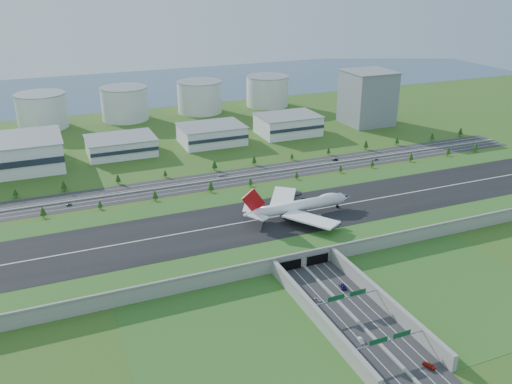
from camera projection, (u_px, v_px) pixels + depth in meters
name	position (u px, v px, depth m)	size (l,w,h in m)	color
ground	(268.00, 230.00, 344.60)	(1200.00, 1200.00, 0.00)	#274E18
airfield_deck	(268.00, 224.00, 342.95)	(520.00, 100.00, 9.20)	gray
underpass_road	(351.00, 309.00, 258.38)	(38.80, 120.40, 8.00)	#28282B
sign_gantry_near	(347.00, 298.00, 260.77)	(38.70, 0.70, 9.80)	gray
sign_gantry_far	(390.00, 341.00, 230.88)	(38.70, 0.70, 9.80)	gray
north_expressway	(219.00, 180.00, 425.71)	(560.00, 36.00, 0.12)	#28282B
tree_row	(250.00, 169.00, 434.08)	(503.90, 48.74, 8.49)	#3D2819
hangar_mid_a	(121.00, 146.00, 482.82)	(58.00, 42.00, 15.00)	silver
hangar_mid_b	(212.00, 134.00, 512.45)	(58.00, 42.00, 17.00)	silver
hangar_mid_c	(288.00, 125.00, 540.31)	(58.00, 42.00, 19.00)	silver
office_tower	(367.00, 98.00, 571.25)	(46.00, 46.00, 55.00)	gray
fuel_tank_a	(42.00, 111.00, 560.29)	(50.00, 50.00, 35.00)	silver
fuel_tank_b	(125.00, 104.00, 590.31)	(50.00, 50.00, 35.00)	silver
fuel_tank_c	(200.00, 97.00, 620.32)	(50.00, 50.00, 35.00)	silver
fuel_tank_d	(267.00, 91.00, 650.33)	(50.00, 50.00, 35.00)	silver
bay_water	(130.00, 88.00, 754.52)	(1200.00, 260.00, 0.06)	#3B5772
boeing_747	(299.00, 206.00, 343.11)	(77.24, 72.99, 23.87)	white
car_0	(318.00, 299.00, 270.53)	(1.64, 4.06, 1.38)	silver
car_1	(361.00, 340.00, 240.54)	(1.62, 4.63, 1.53)	silver
car_2	(343.00, 286.00, 281.29)	(2.74, 5.94, 1.65)	#110D45
car_3	(429.00, 365.00, 225.29)	(2.40, 5.91, 1.72)	#9F1D0E
car_4	(69.00, 205.00, 379.18)	(1.71, 4.26, 1.45)	#4D4E51
car_5	(335.00, 160.00, 468.14)	(1.82, 5.22, 1.72)	black
car_6	(375.00, 159.00, 470.05)	(2.42, 5.25, 1.46)	silver
car_7	(222.00, 175.00, 433.23)	(2.37, 5.83, 1.69)	silver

